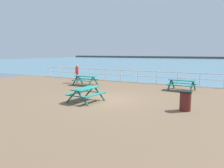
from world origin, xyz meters
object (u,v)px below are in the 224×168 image
object	(u,v)px
visitor	(77,72)
litter_bin	(185,101)
picnic_table_near_right	(86,91)
picnic_table_near_left	(182,83)
picnic_table_far_left	(85,78)

from	to	relation	value
visitor	litter_bin	distance (m)	11.59
picnic_table_near_right	litter_bin	xyz separation A→B (m)	(5.27, 0.51, -0.10)
picnic_table_near_left	visitor	size ratio (longest dim) A/B	1.18
picnic_table_near_right	visitor	distance (m)	7.76
picnic_table_far_left	visitor	bearing A→B (deg)	150.47
picnic_table_near_left	picnic_table_far_left	xyz separation A→B (m)	(-7.73, -0.98, 0.00)
picnic_table_near_left	picnic_table_far_left	distance (m)	7.79
visitor	picnic_table_near_right	bearing A→B (deg)	106.72
picnic_table_near_left	picnic_table_far_left	size ratio (longest dim) A/B	1.09
picnic_table_far_left	litter_bin	bearing A→B (deg)	-27.84
picnic_table_near_right	litter_bin	size ratio (longest dim) A/B	2.00
picnic_table_near_right	picnic_table_far_left	world-z (taller)	same
picnic_table_far_left	picnic_table_near_left	bearing A→B (deg)	7.19
picnic_table_near_right	litter_bin	distance (m)	5.30
picnic_table_near_right	visitor	world-z (taller)	visitor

